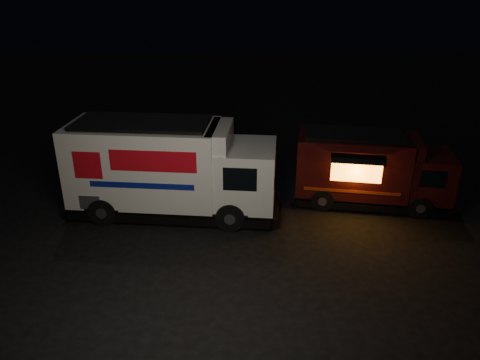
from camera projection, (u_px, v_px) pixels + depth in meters
ground at (209, 254)px, 14.31m from camera, size 80.00×80.00×0.00m
white_truck at (173, 168)px, 16.18m from camera, size 7.67×3.44×3.36m
red_truck at (373, 169)px, 17.00m from camera, size 6.06×3.21×2.68m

